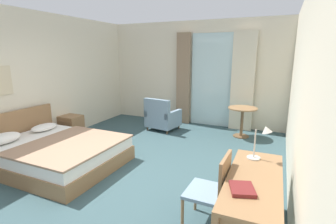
{
  "coord_description": "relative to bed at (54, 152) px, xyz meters",
  "views": [
    {
      "loc": [
        2.27,
        -3.22,
        1.98
      ],
      "look_at": [
        0.61,
        0.47,
        1.04
      ],
      "focal_mm": 26.86,
      "sensor_mm": 36.0,
      "label": 1
    }
  ],
  "objects": [
    {
      "name": "bed",
      "position": [
        0.0,
        0.0,
        0.0
      ],
      "size": [
        2.26,
        1.76,
        0.89
      ],
      "color": "olive",
      "rests_on": "ground"
    },
    {
      "name": "armchair_by_window",
      "position": [
        0.86,
        2.73,
        0.09
      ],
      "size": [
        0.84,
        0.81,
        0.86
      ],
      "color": "gray",
      "rests_on": "ground"
    },
    {
      "name": "framed_picture",
      "position": [
        -1.12,
        0.0,
        1.24
      ],
      "size": [
        0.03,
        0.28,
        0.54
      ],
      "color": "beige"
    },
    {
      "name": "round_cafe_table",
      "position": [
        2.86,
        3.03,
        0.29
      ],
      "size": [
        0.68,
        0.68,
        0.72
      ],
      "color": "olive",
      "rests_on": "ground"
    },
    {
      "name": "ground",
      "position": [
        1.36,
        0.18,
        -0.3
      ],
      "size": [
        5.64,
        7.8,
        0.1
      ],
      "primitive_type": "cube",
      "color": "#334C51"
    },
    {
      "name": "desk_chair",
      "position": [
        3.05,
        -0.48,
        0.25
      ],
      "size": [
        0.46,
        0.49,
        0.9
      ],
      "color": "gray",
      "rests_on": "ground"
    },
    {
      "name": "nightstand",
      "position": [
        -0.9,
        1.33,
        0.01
      ],
      "size": [
        0.47,
        0.42,
        0.52
      ],
      "color": "olive",
      "rests_on": "ground"
    },
    {
      "name": "curtain_panel_left",
      "position": [
        1.1,
        3.64,
        1.02
      ],
      "size": [
        0.38,
        0.1,
        2.54
      ],
      "primitive_type": "cube",
      "color": "#897056",
      "rests_on": "ground"
    },
    {
      "name": "desk_lamp",
      "position": [
        3.49,
        -0.01,
        0.76
      ],
      "size": [
        0.27,
        0.16,
        0.45
      ],
      "color": "#B7B2A8",
      "rests_on": "writing_desk"
    },
    {
      "name": "balcony_glass_door",
      "position": [
        1.92,
        3.74,
        1.01
      ],
      "size": [
        1.19,
        0.02,
        2.51
      ],
      "primitive_type": "cube",
      "color": "silver",
      "rests_on": "ground"
    },
    {
      "name": "curtain_panel_right",
      "position": [
        2.73,
        3.64,
        1.02
      ],
      "size": [
        0.58,
        0.1,
        2.54
      ],
      "primitive_type": "cube",
      "color": "beige",
      "rests_on": "ground"
    },
    {
      "name": "writing_desk",
      "position": [
        3.47,
        -0.51,
        0.39
      ],
      "size": [
        0.56,
        1.5,
        0.73
      ],
      "color": "olive",
      "rests_on": "ground"
    },
    {
      "name": "wall_left",
      "position": [
        -1.2,
        0.18,
        1.18
      ],
      "size": [
        0.12,
        7.4,
        2.86
      ],
      "primitive_type": "cube",
      "color": "beige",
      "rests_on": "ground"
    },
    {
      "name": "closed_book",
      "position": [
        3.39,
        -0.82,
        0.5
      ],
      "size": [
        0.29,
        0.31,
        0.04
      ],
      "primitive_type": "cube",
      "rotation": [
        0.0,
        0.0,
        0.32
      ],
      "color": "maroon",
      "rests_on": "writing_desk"
    },
    {
      "name": "wall_back",
      "position": [
        1.36,
        3.82,
        1.18
      ],
      "size": [
        5.24,
        0.12,
        2.86
      ],
      "primitive_type": "cube",
      "color": "beige",
      "rests_on": "ground"
    },
    {
      "name": "wall_right",
      "position": [
        3.92,
        0.18,
        1.18
      ],
      "size": [
        0.12,
        7.4,
        2.86
      ],
      "primitive_type": "cube",
      "color": "beige",
      "rests_on": "ground"
    }
  ]
}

